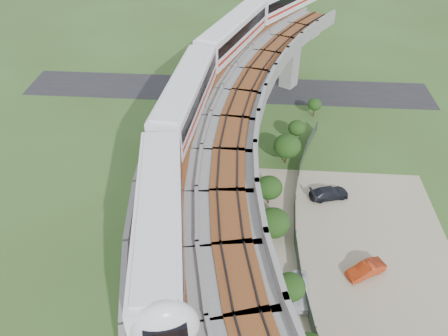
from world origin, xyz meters
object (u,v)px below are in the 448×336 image
at_px(car_red, 366,269).
at_px(car_dark, 329,193).
at_px(metro_train, 230,66).
at_px(car_white, 301,291).

relative_size(car_red, car_dark, 0.87).
bearing_deg(metro_train, car_red, -49.31).
height_order(car_white, car_red, car_white).
bearing_deg(car_white, metro_train, 111.56).
bearing_deg(car_red, metro_train, -168.49).
height_order(metro_train, car_white, metro_train).
height_order(metro_train, car_dark, metro_train).
bearing_deg(car_white, car_red, 24.72).
distance_m(car_red, car_dark, 10.15).
relative_size(car_white, car_dark, 0.95).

